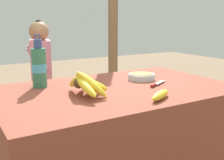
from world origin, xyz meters
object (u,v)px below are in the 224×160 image
Objects in this scene: loose_banana_front at (160,95)px; support_post_far at (113,14)px; wooden_bench at (30,96)px; banana_bunch_ripe at (85,83)px; seated_vendor at (37,68)px; knife at (156,84)px; water_bottle at (39,67)px; serving_bowl at (141,76)px.

support_post_far is at bearing 65.71° from loose_banana_front.
wooden_bench is 0.71× the size of support_post_far.
banana_bunch_ripe is 0.32× the size of seated_vendor.
knife is (0.18, 0.25, -0.01)m from loose_banana_front.
wooden_bench is at bearing 79.07° from water_bottle.
banana_bunch_ripe is 0.21× the size of wooden_bench.
loose_banana_front is (0.47, -0.60, -0.11)m from water_bottle.
serving_bowl is at bearing 53.56° from knife.
wooden_bench is at bearing -0.44° from seated_vendor.
banana_bunch_ripe is 0.41m from loose_banana_front.
seated_vendor is (0.08, -0.02, 0.30)m from wooden_bench.
water_bottle reaches higher than knife.
wooden_bench is 0.31m from seated_vendor.
support_post_far is (0.68, 1.52, 0.45)m from serving_bowl.
serving_bowl is 0.11× the size of wooden_bench.
water_bottle is at bearing 167.77° from serving_bowl.
water_bottle reaches higher than wooden_bench.
knife is at bearing -112.45° from support_post_far.
wooden_bench is at bearing 78.17° from knife.
seated_vendor reaches higher than banana_bunch_ripe.
wooden_bench is 1.43m from support_post_far.
water_bottle is at bearing -134.68° from support_post_far.
water_bottle is at bearing 115.67° from banana_bunch_ripe.
support_post_far is at bearing 65.95° from serving_bowl.
knife is at bearing -74.36° from wooden_bench.
loose_banana_front is (0.31, -0.27, -0.05)m from banana_bunch_ripe.
knife is 0.17× the size of seated_vendor.
support_post_far is (1.20, 1.70, 0.40)m from banana_bunch_ripe.
loose_banana_front is 1.04× the size of knife.
support_post_far reaches higher than wooden_bench.
serving_bowl is 0.57× the size of water_bottle.
knife is 0.11× the size of wooden_bench.
water_bottle is at bearing 90.03° from seated_vendor.
seated_vendor reaches higher than wooden_bench.
water_bottle is 0.77m from loose_banana_front.
loose_banana_front is at bearing -82.17° from wooden_bench.
seated_vendor is (0.14, 1.47, -0.15)m from banana_bunch_ripe.
serving_bowl reaches higher than wooden_bench.
seated_vendor is (-0.38, 1.29, -0.10)m from serving_bowl.
water_bottle is (-0.68, 0.15, 0.10)m from serving_bowl.
support_post_far is (1.36, 1.37, 0.34)m from water_bottle.
banana_bunch_ripe is 1.90× the size of serving_bowl.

